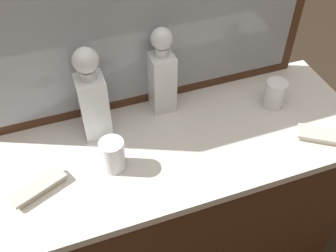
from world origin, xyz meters
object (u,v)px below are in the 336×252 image
(crystal_decanter_left, at_px, (93,101))
(silver_brush_front, at_px, (321,136))
(crystal_tumbler_right, at_px, (275,95))
(crystal_tumbler_far_left, at_px, (113,156))
(crystal_decanter_right, at_px, (162,78))
(silver_brush_center, at_px, (38,188))

(crystal_decanter_left, bearing_deg, silver_brush_front, -22.36)
(crystal_tumbler_right, bearing_deg, crystal_tumbler_far_left, -171.94)
(crystal_decanter_right, bearing_deg, crystal_tumbler_right, -18.32)
(crystal_decanter_right, relative_size, silver_brush_front, 2.00)
(crystal_decanter_left, distance_m, crystal_tumbler_far_left, 0.18)
(crystal_decanter_right, height_order, crystal_decanter_left, crystal_decanter_left)
(crystal_decanter_left, xyz_separation_m, crystal_tumbler_right, (0.60, -0.08, -0.08))
(crystal_tumbler_far_left, xyz_separation_m, crystal_tumbler_right, (0.59, 0.08, -0.00))
(crystal_decanter_right, relative_size, crystal_tumbler_far_left, 2.96)
(silver_brush_front, bearing_deg, crystal_decanter_right, 143.64)
(crystal_decanter_right, bearing_deg, silver_brush_center, -153.94)
(crystal_tumbler_far_left, bearing_deg, crystal_tumbler_right, 8.06)
(crystal_decanter_left, distance_m, crystal_tumbler_right, 0.62)
(crystal_decanter_left, relative_size, crystal_tumbler_far_left, 3.05)
(crystal_tumbler_far_left, relative_size, crystal_tumbler_right, 1.05)
(crystal_decanter_left, height_order, crystal_tumbler_far_left, crystal_decanter_left)
(crystal_decanter_left, bearing_deg, silver_brush_center, -139.67)
(crystal_tumbler_far_left, relative_size, silver_brush_front, 0.67)
(crystal_decanter_right, distance_m, crystal_decanter_left, 0.24)
(crystal_decanter_left, xyz_separation_m, silver_brush_center, (-0.21, -0.18, -0.12))
(crystal_tumbler_far_left, bearing_deg, silver_brush_center, -176.39)
(crystal_decanter_right, relative_size, crystal_decanter_left, 0.97)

